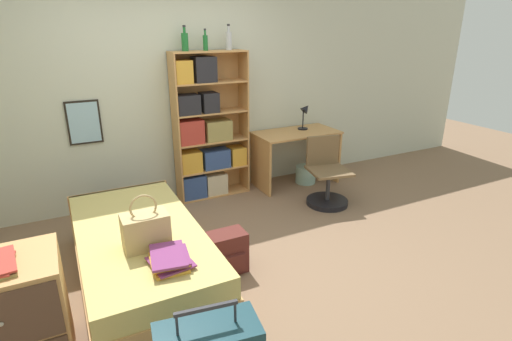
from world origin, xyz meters
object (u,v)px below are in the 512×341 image
at_px(desk_chair, 327,184).
at_px(desk, 296,148).
at_px(bed, 141,255).
at_px(handbag, 146,230).
at_px(bookcase, 205,134).
at_px(backpack, 228,253).
at_px(book_stack_on_bed, 169,259).
at_px(waste_bin, 306,174).
at_px(bottle_green, 185,41).
at_px(bottle_clear, 229,40).
at_px(dresser, 12,321).
at_px(desk_lamp, 305,112).
at_px(bottle_brown, 205,42).

bearing_deg(desk_chair, desk, 88.92).
distance_m(bed, desk, 2.73).
bearing_deg(bed, handbag, -88.58).
relative_size(desk, desk_chair, 1.39).
distance_m(handbag, bookcase, 2.12).
relative_size(handbag, desk, 0.38).
xyz_separation_m(bed, backpack, (0.71, -0.22, -0.06)).
relative_size(book_stack_on_bed, waste_bin, 1.40).
height_order(bottle_green, bottle_clear, bottle_clear).
relative_size(bookcase, desk, 1.60).
xyz_separation_m(desk_chair, waste_bin, (0.15, 0.68, -0.13)).
relative_size(dresser, desk_chair, 0.97).
xyz_separation_m(bookcase, backpack, (-0.44, -1.69, -0.63)).
height_order(handbag, desk_chair, handbag).
bearing_deg(backpack, bed, 162.99).
height_order(bookcase, waste_bin, bookcase).
bearing_deg(handbag, desk, 34.69).
bearing_deg(dresser, desk_lamp, 30.73).
height_order(bottle_brown, desk_chair, bottle_brown).
height_order(backpack, waste_bin, backpack).
bearing_deg(bottle_clear, bed, -135.10).
bearing_deg(bed, bottle_brown, 51.27).
height_order(bottle_clear, desk, bottle_clear).
bearing_deg(bed, desk_lamp, 28.79).
distance_m(bottle_green, bottle_brown, 0.24).
bearing_deg(bookcase, handbag, -122.44).
height_order(desk, backpack, desk).
relative_size(handbag, bottle_green, 1.53).
xyz_separation_m(book_stack_on_bed, bottle_green, (0.87, 2.15, 1.37)).
bearing_deg(bottle_brown, desk_lamp, -4.02).
xyz_separation_m(bottle_brown, desk_chair, (1.16, -0.92, -1.64)).
xyz_separation_m(bottle_brown, bottle_clear, (0.29, -0.02, 0.02)).
relative_size(bed, bottle_green, 7.17).
bearing_deg(book_stack_on_bed, desk_lamp, 39.63).
xyz_separation_m(bookcase, waste_bin, (1.37, -0.21, -0.70)).
distance_m(bookcase, desk_chair, 1.61).
distance_m(book_stack_on_bed, waste_bin, 3.10).
distance_m(bottle_clear, desk, 1.67).
distance_m(bookcase, bottle_clear, 1.15).
distance_m(bottle_brown, desk, 1.82).
distance_m(handbag, desk_chair, 2.55).
bearing_deg(dresser, bookcase, 46.14).
height_order(bed, bottle_clear, bottle_clear).
bearing_deg(bottle_clear, waste_bin, -12.19).
distance_m(backpack, waste_bin, 2.34).
xyz_separation_m(backpack, waste_bin, (1.81, 1.48, -0.07)).
bearing_deg(dresser, waste_bin, 29.28).
distance_m(bed, bookcase, 1.95).
xyz_separation_m(bed, waste_bin, (2.51, 1.26, -0.13)).
xyz_separation_m(bed, desk, (2.37, 1.32, 0.26)).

